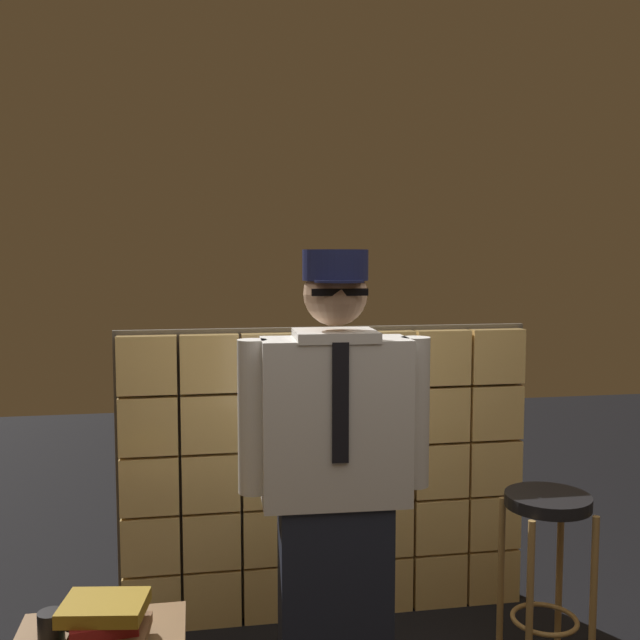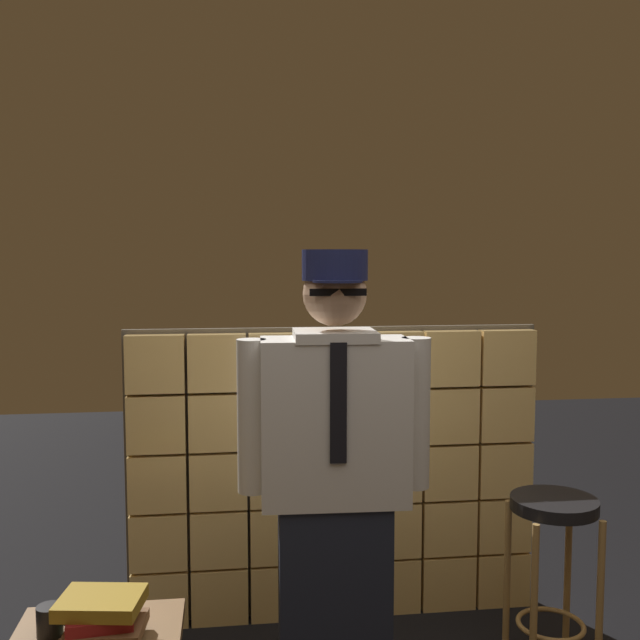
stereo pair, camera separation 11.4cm
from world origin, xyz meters
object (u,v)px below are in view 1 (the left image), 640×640
at_px(standing_person, 335,482).
at_px(book_stack, 106,622).
at_px(coffee_mug, 52,627).
at_px(bar_stool, 547,540).

distance_m(standing_person, book_stack, 0.86).
relative_size(standing_person, coffee_mug, 13.59).
bearing_deg(bar_stool, book_stack, -164.90).
height_order(book_stack, coffee_mug, book_stack).
xyz_separation_m(bar_stool, coffee_mug, (-1.82, -0.39, 0.01)).
xyz_separation_m(bar_stool, book_stack, (-1.66, -0.45, 0.04)).
bearing_deg(coffee_mug, bar_stool, 12.20).
relative_size(bar_stool, coffee_mug, 5.87).
height_order(standing_person, bar_stool, standing_person).
bearing_deg(standing_person, book_stack, -157.45).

